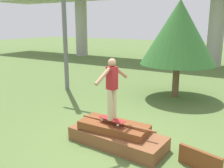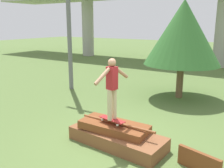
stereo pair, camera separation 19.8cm
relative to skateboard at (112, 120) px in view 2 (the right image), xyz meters
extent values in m
plane|color=#567038|center=(0.11, 0.07, -0.70)|extent=(80.00, 80.00, 0.00)
cube|color=brown|center=(0.11, 0.07, -0.52)|extent=(2.60, 1.19, 0.35)
cube|color=brown|center=(0.00, 0.11, -0.24)|extent=(1.84, 0.88, 0.26)
cylinder|color=brown|center=(0.11, 0.07, -0.10)|extent=(2.12, 0.06, 0.06)
cube|color=brown|center=(2.20, -0.02, -0.47)|extent=(0.95, 0.34, 0.45)
cube|color=maroon|center=(0.00, 0.00, 0.01)|extent=(0.78, 0.34, 0.01)
cylinder|color=silver|center=(0.28, 0.04, -0.05)|extent=(0.06, 0.04, 0.05)
cylinder|color=silver|center=(0.25, -0.13, -0.05)|extent=(0.06, 0.04, 0.05)
cylinder|color=silver|center=(-0.25, 0.13, -0.05)|extent=(0.06, 0.04, 0.05)
cylinder|color=silver|center=(-0.28, -0.04, -0.05)|extent=(0.06, 0.04, 0.05)
cylinder|color=#C6B78E|center=(0.01, 0.08, 0.41)|extent=(0.12, 0.12, 0.79)
cylinder|color=#C6B78E|center=(-0.01, -0.08, 0.41)|extent=(0.12, 0.12, 0.79)
cube|color=maroon|center=(0.00, 0.00, 1.08)|extent=(0.25, 0.25, 0.57)
sphere|color=#A37556|center=(0.00, 0.00, 1.47)|extent=(0.20, 0.20, 0.20)
cylinder|color=#A37556|center=(0.06, 0.33, 1.18)|extent=(0.18, 0.52, 0.38)
cylinder|color=#A37556|center=(-0.06, -0.33, 1.18)|extent=(0.18, 0.52, 0.38)
cylinder|color=#A8A59E|center=(-11.99, 14.36, 1.96)|extent=(1.10, 1.10, 5.31)
cylinder|color=#A8A59E|center=(0.11, 14.36, 1.96)|extent=(1.10, 1.10, 5.31)
cylinder|color=slate|center=(-4.76, 3.76, 3.05)|extent=(0.20, 0.20, 7.49)
cylinder|color=brown|center=(0.08, 5.17, 0.01)|extent=(0.28, 0.28, 1.42)
cone|color=#336B2D|center=(0.08, 5.17, 2.03)|extent=(3.10, 3.10, 2.61)
camera|label=1|loc=(3.05, -5.12, 2.39)|focal=40.00mm
camera|label=2|loc=(3.22, -5.01, 2.39)|focal=40.00mm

